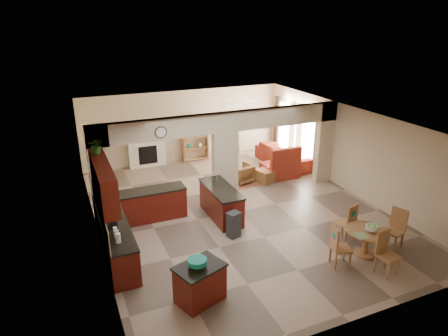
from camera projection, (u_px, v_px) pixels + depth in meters
name	position (u px, v px, depth m)	size (l,w,h in m)	color
floor	(238.00, 211.00, 11.91)	(10.00, 10.00, 0.00)	gray
ceiling	(240.00, 120.00, 10.90)	(10.00, 10.00, 0.00)	white
wall_back	(185.00, 126.00, 15.69)	(8.00, 8.00, 0.00)	beige
wall_front	(358.00, 260.00, 7.11)	(8.00, 8.00, 0.00)	beige
wall_left	(94.00, 190.00, 9.93)	(10.00, 10.00, 0.00)	beige
wall_right	(351.00, 150.00, 12.88)	(10.00, 10.00, 0.00)	beige
partition_left_pier	(101.00, 175.00, 10.90)	(0.60, 0.25, 2.80)	beige
partition_center_pier	(225.00, 166.00, 12.37)	(0.80, 0.25, 2.20)	beige
partition_right_pier	(324.00, 143.00, 13.62)	(0.60, 0.25, 2.80)	beige
partition_header	(225.00, 122.00, 11.87)	(8.00, 0.25, 0.60)	beige
kitchen_counter	(129.00, 222.00, 10.33)	(2.52, 3.29, 1.48)	#3F0C07
upper_cabinets	(103.00, 181.00, 9.13)	(0.35, 2.40, 0.90)	#3F0C07
peninsula	(221.00, 203.00, 11.43)	(0.70, 1.85, 0.91)	#3F0C07
wall_clock	(161.00, 132.00, 11.02)	(0.34, 0.34, 0.03)	#4D3319
rug	(244.00, 180.00, 14.15)	(1.60, 1.30, 0.01)	brown
fireplace	(147.00, 151.00, 15.24)	(1.60, 0.35, 1.20)	silver
shelving_unit	(195.00, 138.00, 15.85)	(1.00, 0.32, 1.80)	#A36E38
window_a	(309.00, 137.00, 14.91)	(0.02, 0.90, 1.90)	white
window_b	(285.00, 127.00, 16.37)	(0.02, 0.90, 1.90)	white
glazed_door	(296.00, 135.00, 15.69)	(0.02, 0.70, 2.10)	white
drape_a_left	(317.00, 142.00, 14.38)	(0.10, 0.28, 2.30)	#421A1A
drape_a_right	(299.00, 133.00, 15.41)	(0.10, 0.28, 2.30)	#421A1A
drape_b_left	(292.00, 130.00, 15.84)	(0.10, 0.28, 2.30)	#421A1A
drape_b_right	(277.00, 123.00, 16.87)	(0.10, 0.28, 2.30)	#421A1A
ceiling_fan	(242.00, 103.00, 14.11)	(1.00, 1.00, 0.10)	white
kitchen_island	(200.00, 283.00, 8.06)	(1.13, 0.96, 0.83)	#3F0C07
teal_bowl	(197.00, 263.00, 7.84)	(0.39, 0.39, 0.18)	#127F6D
trash_can	(234.00, 226.00, 10.44)	(0.31, 0.26, 0.65)	#2A2A2D
dining_table	(367.00, 238.00, 9.59)	(0.99, 0.99, 0.68)	#A36E38
fruit_bowl	(372.00, 228.00, 9.44)	(0.30, 0.30, 0.16)	#77C029
sofa	(283.00, 155.00, 15.52)	(1.00, 2.56, 0.75)	maroon
chaise	(279.00, 170.00, 14.43)	(1.18, 0.96, 0.47)	maroon
armchair	(242.00, 173.00, 13.91)	(0.67, 0.69, 0.63)	#9C311C
ottoman	(266.00, 176.00, 13.98)	(0.60, 0.60, 0.43)	#9C311C
plant	(96.00, 146.00, 9.49)	(0.37, 0.32, 0.41)	#175115
chair_north	(348.00, 221.00, 10.21)	(0.52, 0.52, 1.02)	#A36E38
chair_east	(396.00, 227.00, 9.92)	(0.52, 0.52, 1.02)	#A36E38
chair_south	(385.00, 251.00, 8.92)	(0.48, 0.48, 1.02)	#A36E38
chair_west	(338.00, 245.00, 9.15)	(0.52, 0.52, 1.02)	#A36E38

